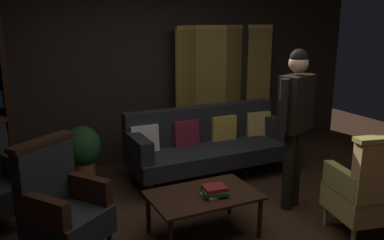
{
  "coord_description": "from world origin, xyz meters",
  "views": [
    {
      "loc": [
        -1.81,
        -2.94,
        2.0
      ],
      "look_at": [
        0.0,
        0.8,
        0.95
      ],
      "focal_mm": 37.93,
      "sensor_mm": 36.0,
      "label": 1
    }
  ],
  "objects_px": {
    "velvet_couch": "(208,141)",
    "potted_plant": "(83,151)",
    "standing_figure": "(295,115)",
    "book_green_cloth": "(215,191)",
    "folding_screen": "(223,87)",
    "book_tan_leather": "(215,194)",
    "armchair_gilt_accent": "(369,189)",
    "book_red_leather": "(215,188)",
    "coffee_table": "(204,198)",
    "armchair_wing_right": "(61,206)"
  },
  "relations": [
    {
      "from": "coffee_table",
      "to": "armchair_wing_right",
      "type": "xyz_separation_m",
      "value": [
        -1.24,
        0.17,
        0.12
      ]
    },
    {
      "from": "folding_screen",
      "to": "velvet_couch",
      "type": "bearing_deg",
      "value": -129.04
    },
    {
      "from": "folding_screen",
      "to": "book_green_cloth",
      "type": "relative_size",
      "value": 8.54
    },
    {
      "from": "velvet_couch",
      "to": "book_tan_leather",
      "type": "relative_size",
      "value": 9.48
    },
    {
      "from": "book_tan_leather",
      "to": "book_green_cloth",
      "type": "height_order",
      "value": "book_green_cloth"
    },
    {
      "from": "folding_screen",
      "to": "book_tan_leather",
      "type": "xyz_separation_m",
      "value": [
        -1.38,
        -2.27,
        -0.55
      ]
    },
    {
      "from": "folding_screen",
      "to": "book_green_cloth",
      "type": "xyz_separation_m",
      "value": [
        -1.38,
        -2.27,
        -0.52
      ]
    },
    {
      "from": "book_red_leather",
      "to": "armchair_gilt_accent",
      "type": "bearing_deg",
      "value": -26.69
    },
    {
      "from": "velvet_couch",
      "to": "armchair_gilt_accent",
      "type": "height_order",
      "value": "armchair_gilt_accent"
    },
    {
      "from": "standing_figure",
      "to": "book_green_cloth",
      "type": "relative_size",
      "value": 7.65
    },
    {
      "from": "velvet_couch",
      "to": "book_red_leather",
      "type": "distance_m",
      "value": 1.56
    },
    {
      "from": "folding_screen",
      "to": "velvet_couch",
      "type": "xyz_separation_m",
      "value": [
        -0.7,
        -0.86,
        -0.53
      ]
    },
    {
      "from": "potted_plant",
      "to": "book_tan_leather",
      "type": "height_order",
      "value": "potted_plant"
    },
    {
      "from": "folding_screen",
      "to": "standing_figure",
      "type": "relative_size",
      "value": 1.12
    },
    {
      "from": "book_tan_leather",
      "to": "book_green_cloth",
      "type": "bearing_deg",
      "value": -90.0
    },
    {
      "from": "armchair_gilt_accent",
      "to": "standing_figure",
      "type": "bearing_deg",
      "value": 103.36
    },
    {
      "from": "armchair_gilt_accent",
      "to": "book_red_leather",
      "type": "height_order",
      "value": "armchair_gilt_accent"
    },
    {
      "from": "folding_screen",
      "to": "potted_plant",
      "type": "xyz_separation_m",
      "value": [
        -2.21,
        -0.45,
        -0.57
      ]
    },
    {
      "from": "coffee_table",
      "to": "book_tan_leather",
      "type": "distance_m",
      "value": 0.12
    },
    {
      "from": "velvet_couch",
      "to": "armchair_gilt_accent",
      "type": "bearing_deg",
      "value": -74.32
    },
    {
      "from": "potted_plant",
      "to": "book_green_cloth",
      "type": "distance_m",
      "value": 2.0
    },
    {
      "from": "armchair_wing_right",
      "to": "book_green_cloth",
      "type": "relative_size",
      "value": 4.67
    },
    {
      "from": "armchair_wing_right",
      "to": "book_tan_leather",
      "type": "bearing_deg",
      "value": -10.64
    },
    {
      "from": "folding_screen",
      "to": "potted_plant",
      "type": "bearing_deg",
      "value": -168.6
    },
    {
      "from": "armchair_gilt_accent",
      "to": "armchair_wing_right",
      "type": "bearing_deg",
      "value": 161.14
    },
    {
      "from": "velvet_couch",
      "to": "coffee_table",
      "type": "height_order",
      "value": "velvet_couch"
    },
    {
      "from": "book_red_leather",
      "to": "book_green_cloth",
      "type": "bearing_deg",
      "value": -90.0
    },
    {
      "from": "velvet_couch",
      "to": "book_green_cloth",
      "type": "height_order",
      "value": "velvet_couch"
    },
    {
      "from": "armchair_gilt_accent",
      "to": "standing_figure",
      "type": "xyz_separation_m",
      "value": [
        -0.2,
        0.83,
        0.54
      ]
    },
    {
      "from": "standing_figure",
      "to": "book_red_leather",
      "type": "relative_size",
      "value": 8.43
    },
    {
      "from": "velvet_couch",
      "to": "book_tan_leather",
      "type": "height_order",
      "value": "velvet_couch"
    },
    {
      "from": "folding_screen",
      "to": "book_tan_leather",
      "type": "relative_size",
      "value": 8.49
    },
    {
      "from": "velvet_couch",
      "to": "potted_plant",
      "type": "bearing_deg",
      "value": 164.55
    },
    {
      "from": "coffee_table",
      "to": "book_red_leather",
      "type": "xyz_separation_m",
      "value": [
        0.07,
        -0.08,
        0.12
      ]
    },
    {
      "from": "potted_plant",
      "to": "coffee_table",
      "type": "bearing_deg",
      "value": -66.56
    },
    {
      "from": "armchair_wing_right",
      "to": "book_red_leather",
      "type": "distance_m",
      "value": 1.34
    },
    {
      "from": "coffee_table",
      "to": "potted_plant",
      "type": "bearing_deg",
      "value": 113.44
    },
    {
      "from": "folding_screen",
      "to": "velvet_couch",
      "type": "height_order",
      "value": "folding_screen"
    },
    {
      "from": "armchair_wing_right",
      "to": "standing_figure",
      "type": "height_order",
      "value": "standing_figure"
    },
    {
      "from": "armchair_wing_right",
      "to": "armchair_gilt_accent",
      "type": "bearing_deg",
      "value": -18.86
    },
    {
      "from": "armchair_gilt_accent",
      "to": "coffee_table",
      "type": "bearing_deg",
      "value": 152.02
    },
    {
      "from": "potted_plant",
      "to": "book_tan_leather",
      "type": "relative_size",
      "value": 3.28
    },
    {
      "from": "coffee_table",
      "to": "velvet_couch",
      "type": "bearing_deg",
      "value": 60.34
    },
    {
      "from": "armchair_wing_right",
      "to": "book_green_cloth",
      "type": "bearing_deg",
      "value": -10.64
    },
    {
      "from": "armchair_wing_right",
      "to": "standing_figure",
      "type": "bearing_deg",
      "value": -1.07
    },
    {
      "from": "velvet_couch",
      "to": "book_red_leather",
      "type": "xyz_separation_m",
      "value": [
        -0.68,
        -1.4,
        0.04
      ]
    },
    {
      "from": "coffee_table",
      "to": "standing_figure",
      "type": "bearing_deg",
      "value": 6.45
    },
    {
      "from": "armchair_gilt_accent",
      "to": "standing_figure",
      "type": "relative_size",
      "value": 0.61
    },
    {
      "from": "folding_screen",
      "to": "standing_figure",
      "type": "distance_m",
      "value": 2.09
    },
    {
      "from": "standing_figure",
      "to": "armchair_wing_right",
      "type": "bearing_deg",
      "value": 178.93
    }
  ]
}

